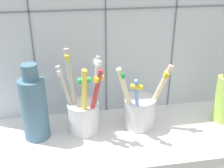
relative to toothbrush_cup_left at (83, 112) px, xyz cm
name	(u,v)px	position (x,y,z in cm)	size (l,w,h in cm)	color
counter_slab	(114,139)	(6.30, -2.87, -5.74)	(64.00, 22.00, 2.00)	silver
tile_wall_back	(105,28)	(6.30, 9.13, 15.76)	(64.00, 2.20, 45.00)	silver
toothbrush_cup_left	(83,112)	(0.00, 0.00, 0.00)	(9.56, 8.16, 18.77)	silver
toothbrush_cup_right	(140,110)	(12.54, -0.08, -0.61)	(12.63, 9.76, 15.32)	silver
ceramic_vase	(34,107)	(-9.96, -0.42, 2.55)	(5.33, 5.33, 16.49)	slate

